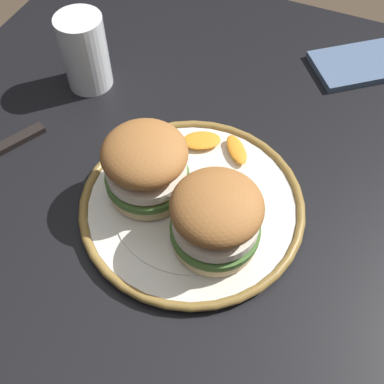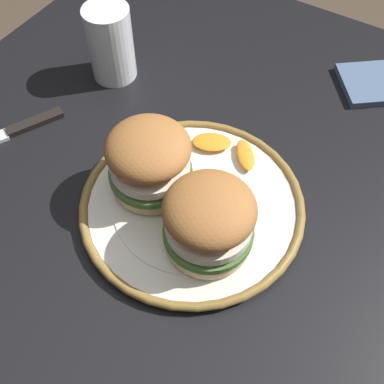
% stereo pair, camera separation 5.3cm
% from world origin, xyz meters
% --- Properties ---
extents(ground_plane, '(8.00, 8.00, 0.00)m').
position_xyz_m(ground_plane, '(0.00, 0.00, 0.00)').
color(ground_plane, '#4C3D2D').
extents(dining_table, '(1.13, 1.02, 0.71)m').
position_xyz_m(dining_table, '(0.00, 0.00, 0.62)').
color(dining_table, black).
rests_on(dining_table, ground).
extents(dinner_plate, '(0.31, 0.31, 0.02)m').
position_xyz_m(dinner_plate, '(0.07, 0.02, 0.72)').
color(dinner_plate, silver).
rests_on(dinner_plate, dining_table).
extents(sandwich_half_left, '(0.14, 0.14, 0.10)m').
position_xyz_m(sandwich_half_left, '(0.02, 0.06, 0.78)').
color(sandwich_half_left, beige).
rests_on(sandwich_half_left, dinner_plate).
extents(sandwich_half_right, '(0.13, 0.13, 0.10)m').
position_xyz_m(sandwich_half_right, '(0.13, 0.02, 0.78)').
color(sandwich_half_right, beige).
rests_on(sandwich_half_right, dinner_plate).
extents(orange_peel_curled, '(0.06, 0.06, 0.01)m').
position_xyz_m(orange_peel_curled, '(0.06, -0.01, 0.74)').
color(orange_peel_curled, orange).
rests_on(orange_peel_curled, dinner_plate).
extents(orange_peel_strip_long, '(0.07, 0.06, 0.01)m').
position_xyz_m(orange_peel_strip_long, '(0.10, -0.08, 0.74)').
color(orange_peel_strip_long, orange).
rests_on(orange_peel_strip_long, dinner_plate).
extents(orange_peel_strip_short, '(0.06, 0.06, 0.01)m').
position_xyz_m(orange_peel_strip_short, '(0.04, -0.09, 0.74)').
color(orange_peel_strip_short, orange).
rests_on(orange_peel_strip_short, dinner_plate).
extents(drinking_glass, '(0.07, 0.07, 0.12)m').
position_xyz_m(drinking_glass, '(0.33, -0.15, 0.77)').
color(drinking_glass, white).
rests_on(drinking_glass, dining_table).
extents(folded_napkin, '(0.20, 0.18, 0.01)m').
position_xyz_m(folded_napkin, '(-0.09, -0.37, 0.72)').
color(folded_napkin, slate).
rests_on(folded_napkin, dining_table).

